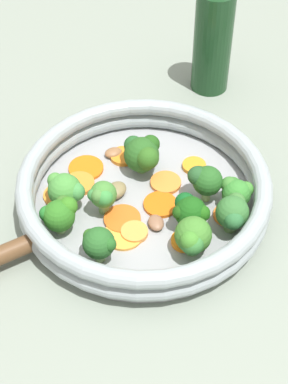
# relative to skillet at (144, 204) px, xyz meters

# --- Properties ---
(ground_plane) EXTENTS (4.00, 4.00, 0.00)m
(ground_plane) POSITION_rel_skillet_xyz_m (0.00, 0.00, -0.01)
(ground_plane) COLOR gray
(skillet) EXTENTS (0.27, 0.27, 0.01)m
(skillet) POSITION_rel_skillet_xyz_m (0.00, 0.00, 0.00)
(skillet) COLOR #939699
(skillet) RESTS_ON ground_plane
(skillet_rim_wall) EXTENTS (0.29, 0.29, 0.04)m
(skillet_rim_wall) POSITION_rel_skillet_xyz_m (0.00, 0.00, 0.03)
(skillet_rim_wall) COLOR #909C9F
(skillet_rim_wall) RESTS_ON skillet
(skillet_rivet_left) EXTENTS (0.01, 0.01, 0.01)m
(skillet_rivet_left) POSITION_rel_skillet_xyz_m (-0.13, 0.01, 0.01)
(skillet_rivet_left) COLOR #949297
(skillet_rivet_left) RESTS_ON skillet
(skillet_rivet_right) EXTENTS (0.01, 0.01, 0.01)m
(skillet_rivet_right) POSITION_rel_skillet_xyz_m (-0.12, -0.06, 0.01)
(skillet_rivet_right) COLOR #929496
(skillet_rivet_right) RESTS_ON skillet
(carrot_slice_0) EXTENTS (0.06, 0.06, 0.00)m
(carrot_slice_0) POSITION_rel_skillet_xyz_m (-0.04, -0.04, 0.01)
(carrot_slice_0) COLOR #F89C38
(carrot_slice_0) RESTS_ON skillet
(carrot_slice_1) EXTENTS (0.03, 0.03, 0.01)m
(carrot_slice_1) POSITION_rel_skillet_xyz_m (0.08, 0.03, 0.01)
(carrot_slice_1) COLOR orange
(carrot_slice_1) RESTS_ON skillet
(carrot_slice_2) EXTENTS (0.05, 0.05, 0.01)m
(carrot_slice_2) POSITION_rel_skillet_xyz_m (0.03, 0.02, 0.01)
(carrot_slice_2) COLOR orange
(carrot_slice_2) RESTS_ON skillet
(carrot_slice_3) EXTENTS (0.04, 0.04, 0.01)m
(carrot_slice_3) POSITION_rel_skillet_xyz_m (-0.03, -0.04, 0.01)
(carrot_slice_3) COLOR #F9933F
(carrot_slice_3) RESTS_ON skillet
(carrot_slice_4) EXTENTS (0.04, 0.04, 0.00)m
(carrot_slice_4) POSITION_rel_skillet_xyz_m (0.08, -0.05, 0.01)
(carrot_slice_4) COLOR orange
(carrot_slice_4) RESTS_ON skillet
(carrot_slice_5) EXTENTS (0.03, 0.03, 0.01)m
(carrot_slice_5) POSITION_rel_skillet_xyz_m (0.02, -0.07, 0.01)
(carrot_slice_5) COLOR orange
(carrot_slice_5) RESTS_ON skillet
(carrot_slice_6) EXTENTS (0.06, 0.06, 0.00)m
(carrot_slice_6) POSITION_rel_skillet_xyz_m (-0.03, -0.02, 0.01)
(carrot_slice_6) COLOR #DB5E1B
(carrot_slice_6) RESTS_ON skillet
(carrot_slice_7) EXTENTS (0.06, 0.06, 0.00)m
(carrot_slice_7) POSITION_rel_skillet_xyz_m (-0.05, 0.07, 0.01)
(carrot_slice_7) COLOR orange
(carrot_slice_7) RESTS_ON skillet
(carrot_slice_8) EXTENTS (0.05, 0.05, 0.00)m
(carrot_slice_8) POSITION_rel_skillet_xyz_m (-0.09, 0.04, 0.01)
(carrot_slice_8) COLOR orange
(carrot_slice_8) RESTS_ON skillet
(carrot_slice_9) EXTENTS (0.05, 0.05, 0.01)m
(carrot_slice_9) POSITION_rel_skillet_xyz_m (-0.07, 0.05, 0.01)
(carrot_slice_9) COLOR orange
(carrot_slice_9) RESTS_ON skillet
(carrot_slice_10) EXTENTS (0.06, 0.06, 0.00)m
(carrot_slice_10) POSITION_rel_skillet_xyz_m (0.02, -0.01, 0.01)
(carrot_slice_10) COLOR #DC5F10
(carrot_slice_10) RESTS_ON skillet
(carrot_slice_11) EXTENTS (0.04, 0.04, 0.01)m
(carrot_slice_11) POSITION_rel_skillet_xyz_m (-0.00, 0.08, 0.01)
(carrot_slice_11) COLOR orange
(carrot_slice_11) RESTS_ON skillet
(broccoli_floret_0) EXTENTS (0.04, 0.04, 0.04)m
(broccoli_floret_0) POSITION_rel_skillet_xyz_m (0.03, -0.05, 0.03)
(broccoli_floret_0) COLOR #83A362
(broccoli_floret_0) RESTS_ON skillet
(broccoli_floret_1) EXTENTS (0.04, 0.05, 0.05)m
(broccoli_floret_1) POSITION_rel_skillet_xyz_m (0.02, -0.09, 0.03)
(broccoli_floret_1) COLOR #71A658
(broccoli_floret_1) RESTS_ON skillet
(broccoli_floret_2) EXTENTS (0.04, 0.04, 0.05)m
(broccoli_floret_2) POSITION_rel_skillet_xyz_m (0.07, -0.02, 0.04)
(broccoli_floret_2) COLOR #8AA660
(broccoli_floret_2) RESTS_ON skillet
(broccoli_floret_3) EXTENTS (0.04, 0.04, 0.05)m
(broccoli_floret_3) POSITION_rel_skillet_xyz_m (0.08, -0.07, 0.03)
(broccoli_floret_3) COLOR #749B5A
(broccoli_floret_3) RESTS_ON skillet
(broccoli_floret_4) EXTENTS (0.05, 0.05, 0.05)m
(broccoli_floret_4) POSITION_rel_skillet_xyz_m (0.02, 0.05, 0.03)
(broccoli_floret_4) COLOR #6E9B50
(broccoli_floret_4) RESTS_ON skillet
(broccoli_floret_5) EXTENTS (0.03, 0.04, 0.04)m
(broccoli_floret_5) POSITION_rel_skillet_xyz_m (-0.05, -0.00, 0.03)
(broccoli_floret_5) COLOR #759653
(broccoli_floret_5) RESTS_ON skillet
(broccoli_floret_6) EXTENTS (0.04, 0.04, 0.04)m
(broccoli_floret_6) POSITION_rel_skillet_xyz_m (0.10, -0.04, 0.03)
(broccoli_floret_6) COLOR #659853
(broccoli_floret_6) RESTS_ON skillet
(broccoli_floret_7) EXTENTS (0.04, 0.04, 0.04)m
(broccoli_floret_7) POSITION_rel_skillet_xyz_m (-0.10, -0.01, 0.03)
(broccoli_floret_7) COLOR #8DA66F
(broccoli_floret_7) RESTS_ON skillet
(broccoli_floret_8) EXTENTS (0.04, 0.04, 0.05)m
(broccoli_floret_8) POSITION_rel_skillet_xyz_m (-0.09, 0.02, 0.03)
(broccoli_floret_8) COLOR #739C60
(broccoli_floret_8) RESTS_ON skillet
(broccoli_floret_9) EXTENTS (0.03, 0.04, 0.05)m
(broccoli_floret_9) POSITION_rel_skillet_xyz_m (-0.07, -0.07, 0.03)
(broccoli_floret_9) COLOR #749457
(broccoli_floret_9) RESTS_ON skillet
(mushroom_piece_0) EXTENTS (0.02, 0.03, 0.01)m
(mushroom_piece_0) POSITION_rel_skillet_xyz_m (-0.00, -0.04, 0.01)
(mushroom_piece_0) COLOR #8A5F45
(mushroom_piece_0) RESTS_ON skillet
(mushroom_piece_1) EXTENTS (0.04, 0.04, 0.01)m
(mushroom_piece_1) POSITION_rel_skillet_xyz_m (-0.03, 0.02, 0.01)
(mushroom_piece_1) COLOR olive
(mushroom_piece_1) RESTS_ON skillet
(mushroom_piece_2) EXTENTS (0.02, 0.02, 0.01)m
(mushroom_piece_2) POSITION_rel_skillet_xyz_m (-0.01, 0.09, 0.01)
(mushroom_piece_2) COLOR #8C5F3C
(mushroom_piece_2) RESTS_ON skillet
(oil_bottle) EXTENTS (0.05, 0.05, 0.19)m
(oil_bottle) POSITION_rel_skillet_xyz_m (0.17, 0.19, 0.07)
(oil_bottle) COLOR #193D1E
(oil_bottle) RESTS_ON ground_plane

